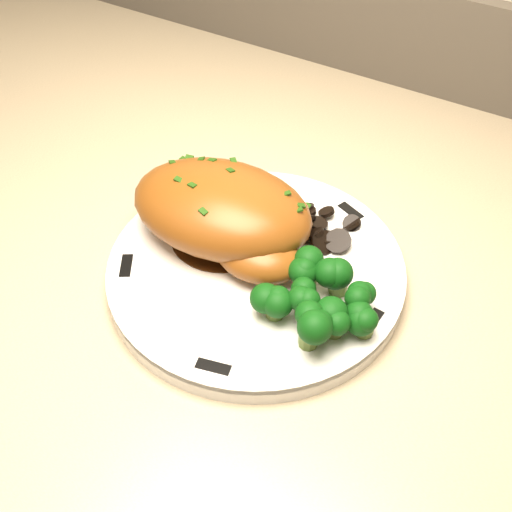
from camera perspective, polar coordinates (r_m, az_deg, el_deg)
The scene contains 11 objects.
counter at distance 1.11m, azimuth -16.57°, elevation -7.96°, with size 2.08×0.69×1.02m.
plate at distance 0.55m, azimuth 0.00°, elevation -1.34°, with size 0.25×0.25×0.02m, color white.
rim_accent_0 at distance 0.60m, azimuth 8.41°, elevation 3.94°, with size 0.03×0.01×0.00m, color black.
rim_accent_1 at distance 0.63m, azimuth -3.39°, elevation 6.23°, with size 0.03×0.01×0.00m, color black.
rim_accent_2 at distance 0.56m, azimuth -11.46°, elevation -0.87°, with size 0.03×0.01×0.00m, color black.
rim_accent_3 at distance 0.48m, azimuth -3.83°, elevation -9.82°, with size 0.03×0.01×0.00m, color black.
rim_accent_4 at distance 0.51m, azimuth 10.25°, elevation -5.73°, with size 0.03×0.01×0.00m, color black.
gravy_pool at distance 0.57m, azimuth -2.96°, elevation 1.87°, with size 0.09×0.09×0.00m, color black.
chicken_breast at distance 0.55m, azimuth -2.71°, elevation 3.77°, with size 0.18×0.13×0.06m.
mushroom_pile at distance 0.58m, azimuth 4.29°, elevation 3.35°, with size 0.09×0.06×0.02m.
broccoli_florets at distance 0.50m, azimuth 6.14°, elevation -3.91°, with size 0.09×0.08×0.04m.
Camera 1 is at (0.91, 1.29, 1.31)m, focal length 45.00 mm.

